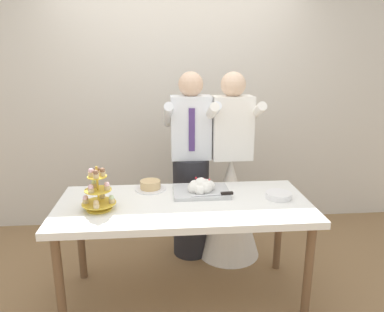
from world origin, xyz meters
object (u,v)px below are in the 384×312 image
at_px(cupcake_stand, 98,193).
at_px(person_bride, 230,194).
at_px(plate_stack, 278,195).
at_px(person_groom, 191,177).
at_px(main_cake_tray, 201,188).
at_px(round_cake, 150,186).
at_px(dessert_table, 184,212).

relative_size(cupcake_stand, person_bride, 0.18).
height_order(plate_stack, person_groom, person_groom).
xyz_separation_m(main_cake_tray, round_cake, (-0.39, 0.12, -0.01)).
distance_m(plate_stack, person_groom, 0.86).
relative_size(cupcake_stand, plate_stack, 1.61).
bearing_deg(cupcake_stand, plate_stack, 4.14).
height_order(cupcake_stand, round_cake, cupcake_stand).
distance_m(dessert_table, cupcake_stand, 0.62).
relative_size(cupcake_stand, round_cake, 1.27).
bearing_deg(plate_stack, person_groom, 133.42).
xyz_separation_m(dessert_table, round_cake, (-0.24, 0.28, 0.11)).
bearing_deg(cupcake_stand, person_groom, 46.36).
bearing_deg(main_cake_tray, person_groom, 94.79).
xyz_separation_m(person_groom, person_bride, (0.35, -0.04, -0.16)).
bearing_deg(main_cake_tray, cupcake_stand, -161.91).
distance_m(dessert_table, plate_stack, 0.70).
xyz_separation_m(dessert_table, person_bride, (0.45, 0.60, -0.12)).
xyz_separation_m(dessert_table, plate_stack, (0.69, 0.02, 0.10)).
distance_m(plate_stack, person_bride, 0.67).
bearing_deg(person_bride, person_groom, 172.91).
bearing_deg(round_cake, main_cake_tray, -16.58).
height_order(main_cake_tray, plate_stack, main_cake_tray).
xyz_separation_m(main_cake_tray, person_groom, (-0.04, 0.48, -0.07)).
height_order(plate_stack, round_cake, round_cake).
bearing_deg(plate_stack, main_cake_tray, 165.34).
distance_m(main_cake_tray, person_bride, 0.58).
relative_size(cupcake_stand, person_groom, 0.18).
bearing_deg(dessert_table, person_bride, 53.15).
height_order(cupcake_stand, person_groom, person_groom).
bearing_deg(person_groom, plate_stack, -46.58).
xyz_separation_m(plate_stack, person_bride, (-0.24, 0.58, -0.21)).
bearing_deg(person_bride, plate_stack, -67.33).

